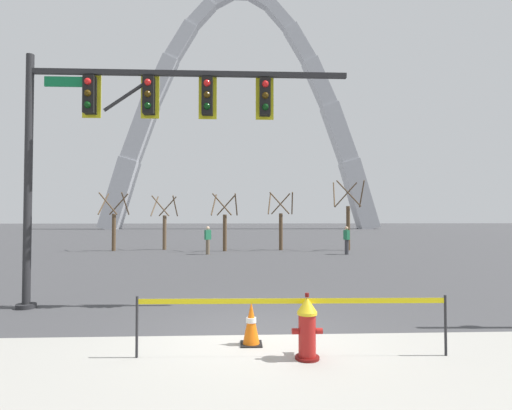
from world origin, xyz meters
TOP-DOWN VIEW (x-y plane):
  - ground_plane at (0.00, 0.00)m, footprint 240.00×240.00m
  - fire_hydrant at (0.71, -1.31)m, footprint 0.46×0.48m
  - caution_tape_barrier at (0.50, -1.21)m, footprint 4.75×0.15m
  - traffic_cone_by_hydrant at (-0.11, -0.62)m, footprint 0.36×0.36m
  - traffic_signal_gantry at (-2.91, 2.29)m, footprint 7.82×0.44m
  - monument_arch at (-0.00, 62.35)m, footprint 48.58×3.25m
  - tree_far_left at (-8.16, 18.06)m, footprint 1.69×1.70m
  - tree_left_mid at (-5.15, 18.80)m, footprint 1.63×1.64m
  - tree_center_left at (-1.20, 17.56)m, footprint 1.66×1.67m
  - tree_center_right at (2.37, 18.18)m, footprint 1.72×1.73m
  - tree_right_mid at (6.66, 17.89)m, footprint 2.04×2.05m
  - pedestrian_walking_left at (-2.08, 15.46)m, footprint 0.39×0.36m
  - pedestrian_standing_center at (5.79, 15.03)m, footprint 0.31×0.39m

SIDE VIEW (x-z plane):
  - ground_plane at x=0.00m, z-range 0.00..0.00m
  - traffic_cone_by_hydrant at x=-0.11m, z-range -0.01..0.72m
  - fire_hydrant at x=0.71m, z-range -0.03..0.96m
  - caution_tape_barrier at x=0.50m, z-range 0.17..1.10m
  - pedestrian_walking_left at x=-2.08m, z-range 0.02..1.61m
  - pedestrian_standing_center at x=5.79m, z-range 0.02..1.61m
  - tree_left_mid at x=-5.15m, z-range -0.20..3.31m
  - tree_center_left at x=-1.20m, z-range -0.20..3.38m
  - tree_far_left at x=-8.16m, z-range -0.20..3.44m
  - tree_center_right at x=2.37m, z-range -0.21..3.49m
  - tree_right_mid at x=6.66m, z-range -0.25..4.18m
  - traffic_signal_gantry at x=-2.91m, z-range 1.40..7.40m
  - monument_arch at x=0.00m, z-range -2.81..40.30m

